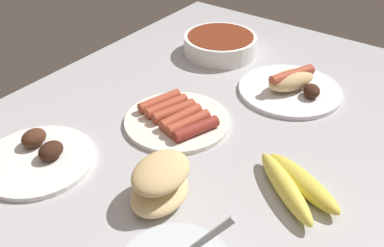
# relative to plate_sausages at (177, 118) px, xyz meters

# --- Properties ---
(ground_plane) EXTENTS (1.20, 0.90, 0.03)m
(ground_plane) POSITION_rel_plate_sausages_xyz_m (0.01, -0.07, -0.03)
(ground_plane) COLOR #B2B2B7
(plate_sausages) EXTENTS (0.22, 0.22, 0.03)m
(plate_sausages) POSITION_rel_plate_sausages_xyz_m (0.00, 0.00, 0.00)
(plate_sausages) COLOR white
(plate_sausages) RESTS_ON ground_plane
(bowl_chili) EXTENTS (0.19, 0.19, 0.05)m
(bowl_chili) POSITION_rel_plate_sausages_xyz_m (0.32, 0.10, 0.02)
(bowl_chili) COLOR white
(bowl_chili) RESTS_ON ground_plane
(bread_stack) EXTENTS (0.13, 0.10, 0.07)m
(bread_stack) POSITION_rel_plate_sausages_xyz_m (-0.19, -0.11, 0.02)
(bread_stack) COLOR #E5C689
(bread_stack) RESTS_ON ground_plane
(plate_grilled_meat) EXTENTS (0.21, 0.21, 0.04)m
(plate_grilled_meat) POSITION_rel_plate_sausages_xyz_m (-0.25, 0.13, -0.00)
(plate_grilled_meat) COLOR white
(plate_grilled_meat) RESTS_ON ground_plane
(banana_bunch) EXTENTS (0.15, 0.18, 0.04)m
(banana_bunch) POSITION_rel_plate_sausages_xyz_m (-0.05, -0.28, 0.01)
(banana_bunch) COLOR gold
(banana_bunch) RESTS_ON ground_plane
(plate_hotdog_assembled) EXTENTS (0.23, 0.23, 0.06)m
(plate_hotdog_assembled) POSITION_rel_plate_sausages_xyz_m (0.25, -0.14, 0.01)
(plate_hotdog_assembled) COLOR white
(plate_hotdog_assembled) RESTS_ON ground_plane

